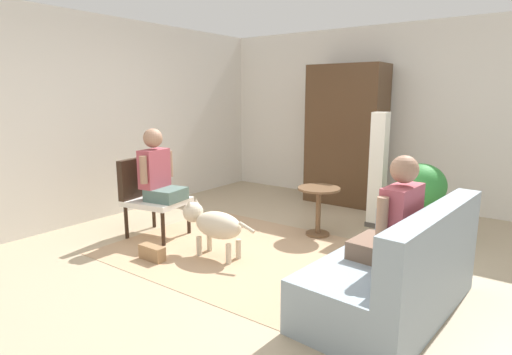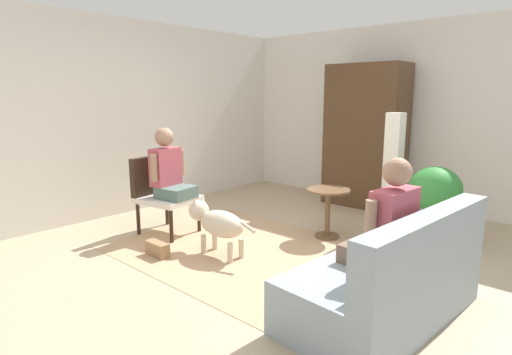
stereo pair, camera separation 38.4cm
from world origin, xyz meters
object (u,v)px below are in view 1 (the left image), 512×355
at_px(person_on_couch, 394,221).
at_px(column_lamp, 378,171).
at_px(potted_plant, 421,189).
at_px(round_end_table, 318,204).
at_px(armchair, 148,191).
at_px(person_on_armchair, 158,171).
at_px(couch, 398,273).
at_px(handbag, 152,253).
at_px(armoire_cabinet, 346,135).
at_px(dog, 213,224).

height_order(person_on_couch, column_lamp, column_lamp).
distance_m(person_on_couch, potted_plant, 1.86).
distance_m(round_end_table, column_lamp, 0.92).
distance_m(person_on_couch, round_end_table, 1.82).
distance_m(armchair, person_on_armchair, 0.30).
height_order(round_end_table, column_lamp, column_lamp).
relative_size(couch, armchair, 1.86).
bearing_deg(person_on_armchair, handbag, -47.79).
bearing_deg(round_end_table, person_on_armchair, -142.70).
height_order(person_on_armchair, potted_plant, person_on_armchair).
distance_m(round_end_table, potted_plant, 1.17).
height_order(person_on_armchair, armoire_cabinet, armoire_cabinet).
height_order(dog, potted_plant, potted_plant).
bearing_deg(potted_plant, armchair, -146.48).
relative_size(couch, dog, 1.90).
distance_m(potted_plant, armoire_cabinet, 1.82).
xyz_separation_m(person_on_couch, column_lamp, (-0.86, 2.00, -0.01)).
bearing_deg(armoire_cabinet, person_on_armchair, -110.86).
xyz_separation_m(couch, round_end_table, (-1.33, 1.22, 0.08)).
xyz_separation_m(round_end_table, column_lamp, (0.42, 0.75, 0.32)).
relative_size(person_on_couch, armoire_cabinet, 0.39).
height_order(couch, armoire_cabinet, armoire_cabinet).
distance_m(person_on_couch, handbag, 2.39).
xyz_separation_m(dog, column_lamp, (0.98, 1.97, 0.36)).
xyz_separation_m(couch, person_on_couch, (-0.05, -0.03, 0.41)).
height_order(potted_plant, column_lamp, column_lamp).
distance_m(round_end_table, armoire_cabinet, 1.82).
relative_size(potted_plant, handbag, 3.00).
xyz_separation_m(dog, armoire_cabinet, (0.14, 2.86, 0.69)).
xyz_separation_m(couch, armchair, (-2.96, 0.07, 0.22)).
distance_m(potted_plant, handbag, 3.04).
relative_size(column_lamp, armoire_cabinet, 0.69).
bearing_deg(column_lamp, armchair, -137.22).
relative_size(round_end_table, dog, 0.65).
distance_m(person_on_couch, dog, 1.88).
bearing_deg(handbag, round_end_table, 59.39).
distance_m(armoire_cabinet, handbag, 3.50).
distance_m(armchair, column_lamp, 2.81).
xyz_separation_m(person_on_armchair, column_lamp, (1.90, 1.88, -0.07)).
bearing_deg(armoire_cabinet, handbag, -99.66).
relative_size(person_on_couch, person_on_armchair, 0.99).
relative_size(person_on_armchair, handbag, 2.79).
relative_size(dog, armoire_cabinet, 0.43).
bearing_deg(handbag, armchair, 141.44).
bearing_deg(column_lamp, round_end_table, -119.28).
bearing_deg(column_lamp, person_on_armchair, -135.35).
distance_m(armchair, person_on_couch, 2.92).
xyz_separation_m(dog, handbag, (-0.43, -0.45, -0.27)).
height_order(person_on_armchair, round_end_table, person_on_armchair).
distance_m(dog, potted_plant, 2.39).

